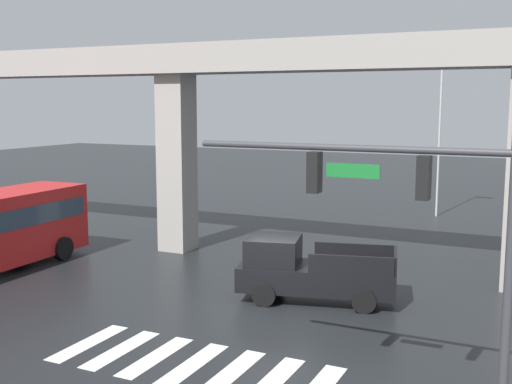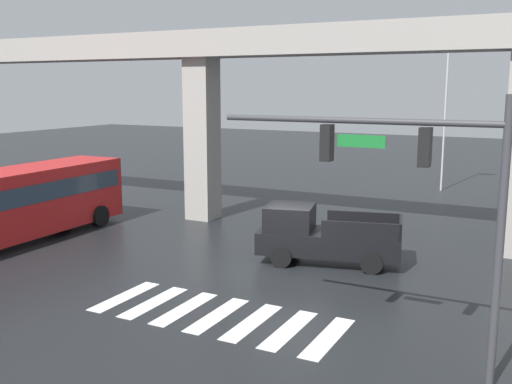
% 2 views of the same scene
% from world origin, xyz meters
% --- Properties ---
extents(ground_plane, '(120.00, 120.00, 0.00)m').
position_xyz_m(ground_plane, '(0.00, 0.00, 0.00)').
color(ground_plane, black).
extents(crosswalk_stripes, '(7.15, 2.80, 0.01)m').
position_xyz_m(crosswalk_stripes, '(-0.00, -5.04, 0.01)').
color(crosswalk_stripes, silver).
rests_on(crosswalk_stripes, ground).
extents(elevated_overpass, '(59.46, 2.07, 8.86)m').
position_xyz_m(elevated_overpass, '(0.00, 5.37, 7.60)').
color(elevated_overpass, '#9E9991').
rests_on(elevated_overpass, ground).
extents(pickup_truck, '(5.40, 3.04, 2.08)m').
position_xyz_m(pickup_truck, '(0.73, 1.07, 0.99)').
color(pickup_truck, black).
rests_on(pickup_truck, ground).
extents(traffic_signal_mast, '(6.49, 0.32, 6.20)m').
position_xyz_m(traffic_signal_mast, '(5.54, -5.82, 4.39)').
color(traffic_signal_mast, '#38383D').
rests_on(traffic_signal_mast, ground).
extents(flagpole, '(1.16, 0.12, 10.02)m').
position_xyz_m(flagpole, '(1.96, 18.72, 5.80)').
color(flagpole, silver).
rests_on(flagpole, ground).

